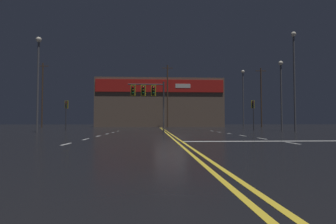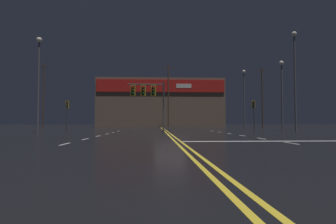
% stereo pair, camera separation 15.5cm
% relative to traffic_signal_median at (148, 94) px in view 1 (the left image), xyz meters
% --- Properties ---
extents(ground_plane, '(200.00, 200.00, 0.00)m').
position_rel_traffic_signal_median_xyz_m(ground_plane, '(1.90, -1.87, -3.60)').
color(ground_plane, black).
extents(road_markings, '(16.22, 60.00, 0.01)m').
position_rel_traffic_signal_median_xyz_m(road_markings, '(3.01, -3.43, -3.60)').
color(road_markings, gold).
rests_on(road_markings, ground).
extents(traffic_signal_median, '(3.27, 0.36, 4.67)m').
position_rel_traffic_signal_median_xyz_m(traffic_signal_median, '(0.00, 0.00, 0.00)').
color(traffic_signal_median, '#38383D').
rests_on(traffic_signal_median, ground).
extents(traffic_signal_corner_northwest, '(0.42, 0.36, 3.74)m').
position_rel_traffic_signal_median_xyz_m(traffic_signal_corner_northwest, '(-10.39, 9.90, -0.85)').
color(traffic_signal_corner_northwest, '#38383D').
rests_on(traffic_signal_corner_northwest, ground).
extents(traffic_signal_corner_northeast, '(0.42, 0.36, 3.81)m').
position_rel_traffic_signal_median_xyz_m(traffic_signal_corner_northeast, '(13.24, 9.30, -0.80)').
color(traffic_signal_corner_northeast, '#38383D').
rests_on(traffic_signal_corner_northeast, ground).
extents(streetlight_near_left, '(0.56, 0.56, 9.78)m').
position_rel_traffic_signal_median_xyz_m(streetlight_near_left, '(-11.25, 3.78, 2.61)').
color(streetlight_near_left, '#59595E').
rests_on(streetlight_near_left, ground).
extents(streetlight_near_right, '(0.56, 0.56, 8.83)m').
position_rel_traffic_signal_median_xyz_m(streetlight_near_right, '(16.70, 8.78, 2.09)').
color(streetlight_near_right, '#59595E').
rests_on(streetlight_near_right, ground).
extents(streetlight_median_approach, '(0.56, 0.56, 11.25)m').
position_rel_traffic_signal_median_xyz_m(streetlight_median_approach, '(16.30, 4.93, 3.41)').
color(streetlight_median_approach, '#59595E').
rests_on(streetlight_median_approach, ground).
extents(streetlight_far_left, '(0.56, 0.56, 10.25)m').
position_rel_traffic_signal_median_xyz_m(streetlight_far_left, '(16.32, 21.77, 2.87)').
color(streetlight_far_left, '#59595E').
rests_on(streetlight_far_left, ground).
extents(building_backdrop, '(27.72, 10.23, 10.61)m').
position_rel_traffic_signal_median_xyz_m(building_backdrop, '(1.90, 36.88, 1.72)').
color(building_backdrop, brown).
rests_on(building_backdrop, ground).
extents(utility_pole_row, '(46.34, 0.26, 12.75)m').
position_rel_traffic_signal_median_xyz_m(utility_pole_row, '(1.27, 29.28, 2.88)').
color(utility_pole_row, '#4C3828').
rests_on(utility_pole_row, ground).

